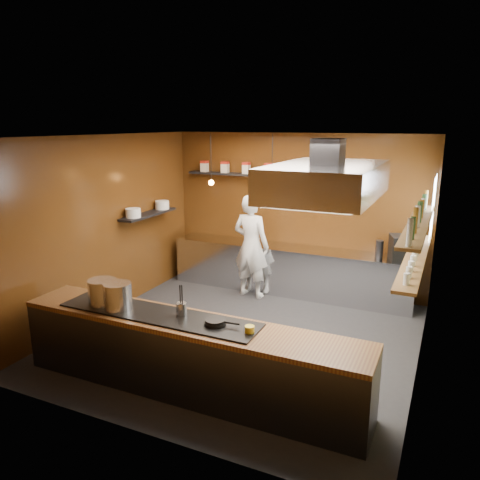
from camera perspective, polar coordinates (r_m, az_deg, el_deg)
The scene contains 26 objects.
floor at distance 7.28m, azimuth 0.26°, elevation -11.78°, with size 5.00×5.00×0.00m, color black.
back_wall at distance 9.05m, azimuth 6.82°, elevation 3.31°, with size 5.00×5.00×0.00m, color #3A1F0A.
left_wall at distance 8.09m, azimuth -16.09°, elevation 1.57°, with size 5.00×5.00×0.00m, color #3A1F0A.
right_wall at distance 6.21m, azimuth 21.83°, elevation -2.64°, with size 5.00×5.00×0.00m, color brown.
ceiling at distance 6.55m, azimuth 0.29°, elevation 12.54°, with size 5.00×5.00×0.00m, color silver.
window_pane at distance 7.78m, azimuth 22.46°, elevation 3.57°, with size 1.00×1.00×0.00m, color white.
prep_counter at distance 9.00m, azimuth 5.97°, elevation -3.63°, with size 4.60×0.65×0.90m, color silver.
pass_counter at distance 5.81m, azimuth -6.49°, elevation -13.83°, with size 4.40×0.72×0.94m.
tin_shelf at distance 9.13m, azimuth 1.24°, elevation 7.94°, with size 2.60×0.26×0.04m, color black.
plate_shelf at distance 8.75m, azimuth -11.08°, elevation 3.11°, with size 0.30×1.40×0.04m, color black.
bottle_shelf_upper at distance 6.41m, azimuth 20.90°, elevation 1.83°, with size 0.26×2.80×0.04m, color brown.
bottle_shelf_lower at distance 6.52m, azimuth 20.54°, elevation -2.21°, with size 0.26×2.80×0.04m, color brown.
extractor_hood at distance 5.78m, azimuth 10.52°, elevation 7.17°, with size 1.20×2.00×0.72m.
pendant_left at distance 8.76m, azimuth -3.52°, elevation 7.34°, with size 0.10×0.10×0.95m.
pendant_right at distance 8.26m, azimuth 3.90°, elevation 6.93°, with size 0.10×0.10×0.95m.
storage_tins at distance 9.06m, azimuth 2.12°, elevation 8.72°, with size 2.43×0.13×0.22m.
plate_stacks at distance 8.74m, azimuth -11.11°, elevation 3.76°, with size 0.26×1.16×0.16m.
bottles at distance 6.38m, azimuth 21.01°, elevation 3.06°, with size 0.06×2.66×0.24m.
wine_glasses at distance 6.49m, azimuth 20.61°, elevation -1.49°, with size 0.07×2.37×0.13m.
stockpot_large at distance 5.98m, azimuth -14.68°, elevation -6.64°, with size 0.34×0.34×0.33m, color silver.
stockpot_small at distance 6.17m, azimuth -16.41°, elevation -6.13°, with size 0.35×0.35×0.33m, color #B9BCC1.
utensil_crock at distance 5.67m, azimuth -7.14°, elevation -8.37°, with size 0.13×0.13×0.16m, color silver.
frying_pan at distance 5.42m, azimuth -3.00°, elevation -9.96°, with size 0.42×0.25×0.06m.
butter_jar at distance 5.23m, azimuth 1.17°, elevation -10.92°, with size 0.11×0.11×0.10m, color yellow.
espresso_machine at distance 8.37m, azimuth 19.33°, elevation -0.97°, with size 0.44×0.41×0.44m, color black.
chef at distance 8.65m, azimuth 1.36°, elevation -0.70°, with size 0.71×0.46×1.94m, color white.
Camera 1 is at (2.70, -5.97, 3.18)m, focal length 35.00 mm.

